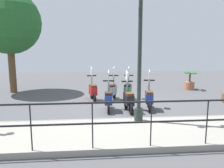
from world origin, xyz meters
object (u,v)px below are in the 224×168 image
object	(u,v)px
scooter_near_1	(129,99)
scooter_far_1	(112,90)
tree_large	(9,23)
scooter_far_0	(128,90)
lamp_post_near	(140,59)
scooter_far_2	(93,90)
potted_palm	(190,82)
scooter_near_2	(109,99)
scooter_near_0	(149,98)

from	to	relation	value
scooter_near_1	scooter_far_1	size ratio (longest dim) A/B	1.00
tree_large	scooter_far_0	xyz separation A→B (m)	(-2.35, -5.97, -3.25)
lamp_post_near	scooter_far_2	xyz separation A→B (m)	(3.44, 1.41, -1.57)
potted_palm	scooter_near_2	distance (m)	6.46
scooter_near_2	scooter_far_1	bearing A→B (deg)	-5.32
potted_palm	scooter_far_1	bearing A→B (deg)	115.49
lamp_post_near	scooter_near_0	world-z (taller)	lamp_post_near
scooter_far_2	potted_palm	bearing A→B (deg)	-78.02
lamp_post_near	scooter_far_1	world-z (taller)	lamp_post_near
scooter_near_0	scooter_near_2	world-z (taller)	same
lamp_post_near	potted_palm	distance (m)	7.29
scooter_near_2	scooter_near_1	bearing A→B (deg)	-99.34
scooter_near_1	scooter_far_2	distance (m)	2.35
potted_palm	scooter_far_0	size ratio (longest dim) A/B	0.69
scooter_far_0	tree_large	bearing A→B (deg)	85.27
lamp_post_near	scooter_far_0	world-z (taller)	lamp_post_near
scooter_near_1	scooter_near_2	size ratio (longest dim) A/B	1.00
scooter_near_2	scooter_far_1	xyz separation A→B (m)	(1.74, -0.31, 0.00)
scooter_near_0	scooter_far_1	bearing A→B (deg)	48.19
scooter_near_2	scooter_far_0	size ratio (longest dim) A/B	1.00
scooter_far_0	scooter_near_1	bearing A→B (deg)	-171.55
lamp_post_near	scooter_near_2	distance (m)	2.45
lamp_post_near	scooter_far_2	distance (m)	4.03
scooter_near_2	scooter_far_0	distance (m)	2.02
tree_large	scooter_far_2	distance (m)	5.91
tree_large	scooter_far_0	distance (m)	7.19
tree_large	scooter_far_2	bearing A→B (deg)	-118.32
scooter_near_1	scooter_far_1	world-z (taller)	same
scooter_far_2	scooter_far_1	bearing A→B (deg)	-100.32
tree_large	scooter_near_2	size ratio (longest dim) A/B	3.52
potted_palm	scooter_far_1	size ratio (longest dim) A/B	0.69
scooter_far_0	scooter_far_2	bearing A→B (deg)	106.44
potted_palm	scooter_near_1	bearing A→B (deg)	134.18
scooter_near_2	scooter_far_0	xyz separation A→B (m)	(1.74, -1.03, 0.00)
scooter_near_0	tree_large	bearing A→B (deg)	69.47
scooter_near_0	scooter_far_1	xyz separation A→B (m)	(1.72, 1.29, 0.00)
scooter_near_0	scooter_far_0	world-z (taller)	same
potted_palm	scooter_near_2	world-z (taller)	scooter_near_2
scooter_near_2	scooter_far_1	distance (m)	1.77
lamp_post_near	tree_large	world-z (taller)	tree_large
lamp_post_near	tree_large	xyz separation A→B (m)	(5.78, 5.76, 1.67)
scooter_near_1	scooter_far_1	distance (m)	1.98
scooter_near_1	scooter_far_1	xyz separation A→B (m)	(1.93, 0.44, 0.00)
potted_palm	scooter_far_0	distance (m)	4.63
potted_palm	scooter_near_0	bearing A→B (deg)	139.00
tree_large	scooter_near_0	bearing A→B (deg)	-121.92
lamp_post_near	tree_large	distance (m)	8.33
scooter_far_2	scooter_near_1	bearing A→B (deg)	-155.07
scooter_near_2	scooter_far_2	distance (m)	1.85
scooter_far_1	scooter_near_1	bearing A→B (deg)	-149.24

